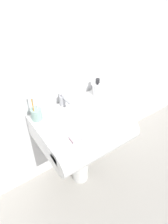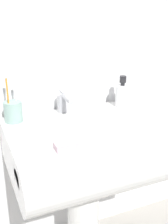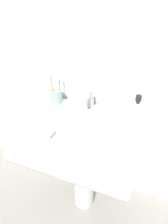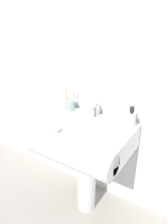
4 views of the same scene
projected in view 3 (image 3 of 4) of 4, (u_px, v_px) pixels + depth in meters
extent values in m
plane|color=#ADA89E|center=(84.00, 200.00, 1.40)|extent=(6.00, 6.00, 0.00)
cube|color=white|center=(101.00, 34.00, 0.98)|extent=(5.00, 0.05, 2.40)
cylinder|color=white|center=(84.00, 176.00, 1.25)|extent=(0.15, 0.15, 0.59)
cube|color=white|center=(84.00, 135.00, 1.05)|extent=(0.64, 0.45, 0.18)
cylinder|color=white|center=(68.00, 162.00, 0.87)|extent=(0.64, 0.18, 0.18)
cylinder|color=#B7B7BC|center=(90.00, 101.00, 1.13)|extent=(0.05, 0.05, 0.08)
cylinder|color=#B7B7BC|center=(87.00, 99.00, 1.06)|extent=(0.02, 0.12, 0.02)
cube|color=#B7B7BC|center=(90.00, 93.00, 1.10)|extent=(0.01, 0.06, 0.01)
cylinder|color=#99BFB2|center=(56.00, 97.00, 1.18)|extent=(0.08, 0.08, 0.09)
cylinder|color=orange|center=(52.00, 89.00, 1.14)|extent=(0.01, 0.01, 0.18)
cube|color=white|center=(51.00, 74.00, 1.09)|extent=(0.01, 0.01, 0.02)
cylinder|color=white|center=(58.00, 90.00, 1.15)|extent=(0.01, 0.01, 0.16)
cube|color=white|center=(57.00, 77.00, 1.10)|extent=(0.01, 0.01, 0.02)
cylinder|color=white|center=(136.00, 111.00, 1.00)|extent=(0.06, 0.06, 0.11)
cylinder|color=#262628|center=(138.00, 102.00, 0.97)|extent=(0.02, 0.02, 0.01)
cylinder|color=#262628|center=(139.00, 98.00, 0.95)|extent=(0.03, 0.03, 0.03)
cube|color=silver|center=(46.00, 133.00, 0.90)|extent=(0.08, 0.05, 0.02)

